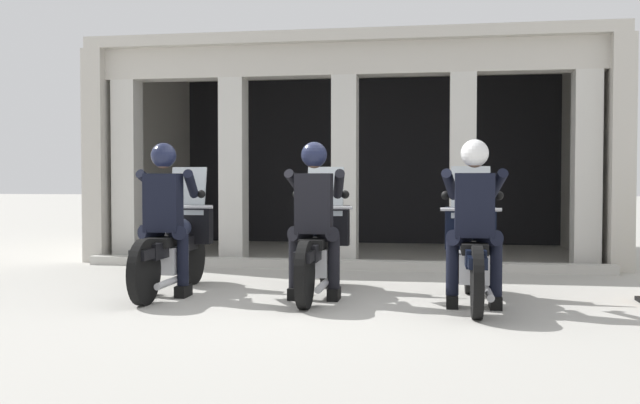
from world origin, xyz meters
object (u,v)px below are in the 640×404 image
Objects in this scene: motorcycle_left at (175,245)px; police_officer_left at (164,206)px; motorcycle_right at (473,252)px; police_officer_center at (314,206)px; police_officer_right at (474,208)px; motorcycle_center at (319,247)px.

police_officer_left is at bearing -81.09° from motorcycle_left.
motorcycle_left and motorcycle_right have the same top height.
motorcycle_left is 1.29× the size of police_officer_center.
motorcycle_right is at bearing 11.83° from police_officer_center.
motorcycle_left is 3.13m from motorcycle_right.
police_officer_center is at bearing 0.67° from motorcycle_left.
police_officer_center is 1.58m from police_officer_right.
motorcycle_right is at bearing 108.57° from police_officer_right.
motorcycle_right is (3.12, -0.17, 0.00)m from motorcycle_left.
police_officer_left is at bearing -164.35° from police_officer_right.
police_officer_right reaches higher than motorcycle_right.
police_officer_right is at bearing 0.84° from motorcycle_left.
police_officer_right is (1.56, -0.51, 0.44)m from motorcycle_center.
police_officer_center is at bearing -80.63° from motorcycle_center.
police_officer_center and police_officer_right have the same top height.
police_officer_right is (-0.00, -0.28, 0.44)m from motorcycle_right.
motorcycle_left is at bearing -168.53° from motorcycle_center.
motorcycle_center is 1.58m from motorcycle_right.
motorcycle_left is 1.64m from police_officer_center.
police_officer_right is (1.56, -0.22, 0.00)m from police_officer_center.
motorcycle_left is 3.18m from police_officer_right.
motorcycle_right is at bearing 11.20° from police_officer_left.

